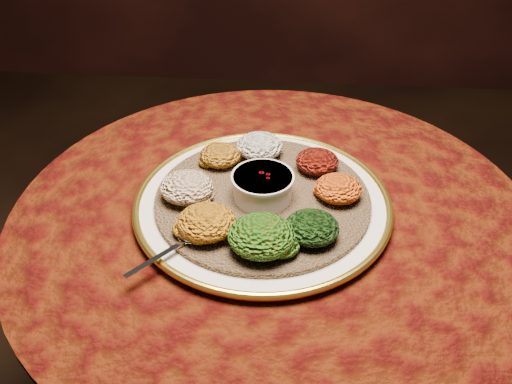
{
  "coord_description": "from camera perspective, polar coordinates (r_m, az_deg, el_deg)",
  "views": [
    {
      "loc": [
        0.03,
        -0.8,
        1.4
      ],
      "look_at": [
        -0.03,
        0.03,
        0.76
      ],
      "focal_mm": 40.0,
      "sensor_mm": 36.0,
      "label": 1
    }
  ],
  "objects": [
    {
      "name": "table",
      "position": [
        1.16,
        1.58,
        -8.94
      ],
      "size": [
        0.96,
        0.96,
        0.73
      ],
      "color": "black",
      "rests_on": "ground"
    },
    {
      "name": "platter",
      "position": [
        1.04,
        0.65,
        -1.18
      ],
      "size": [
        0.55,
        0.55,
        0.02
      ],
      "rotation": [
        0.0,
        0.0,
        0.27
      ],
      "color": "silver",
      "rests_on": "table"
    },
    {
      "name": "injera",
      "position": [
        1.03,
        0.66,
        -0.71
      ],
      "size": [
        0.5,
        0.5,
        0.01
      ],
      "primitive_type": "cylinder",
      "rotation": [
        0.0,
        0.0,
        0.33
      ],
      "color": "olive",
      "rests_on": "platter"
    },
    {
      "name": "stew_bowl",
      "position": [
        1.01,
        0.67,
        0.72
      ],
      "size": [
        0.11,
        0.11,
        0.05
      ],
      "color": "silver",
      "rests_on": "injera"
    },
    {
      "name": "spoon",
      "position": [
        0.94,
        -7.04,
        -4.82
      ],
      "size": [
        0.11,
        0.12,
        0.01
      ],
      "rotation": [
        0.0,
        0.0,
        -2.29
      ],
      "color": "silver",
      "rests_on": "injera"
    },
    {
      "name": "portion_ayib",
      "position": [
        1.13,
        0.36,
        4.62
      ],
      "size": [
        0.09,
        0.09,
        0.04
      ],
      "primitive_type": "ellipsoid",
      "color": "silver",
      "rests_on": "injera"
    },
    {
      "name": "portion_kitfo",
      "position": [
        1.09,
        6.13,
        3.08
      ],
      "size": [
        0.08,
        0.08,
        0.04
      ],
      "primitive_type": "ellipsoid",
      "color": "black",
      "rests_on": "injera"
    },
    {
      "name": "portion_tikil",
      "position": [
        1.03,
        8.23,
        0.35
      ],
      "size": [
        0.08,
        0.08,
        0.04
      ],
      "primitive_type": "ellipsoid",
      "color": "#BA770F",
      "rests_on": "injera"
    },
    {
      "name": "portion_gomen",
      "position": [
        0.94,
        5.6,
        -3.56
      ],
      "size": [
        0.09,
        0.09,
        0.04
      ],
      "primitive_type": "ellipsoid",
      "color": "black",
      "rests_on": "injera"
    },
    {
      "name": "portion_mixveg",
      "position": [
        0.91,
        0.54,
        -4.43
      ],
      "size": [
        0.11,
        0.1,
        0.05
      ],
      "primitive_type": "ellipsoid",
      "color": "#963809",
      "rests_on": "injera"
    },
    {
      "name": "portion_kik",
      "position": [
        0.94,
        -4.95,
        -3.03
      ],
      "size": [
        0.1,
        0.09,
        0.05
      ],
      "primitive_type": "ellipsoid",
      "color": "#AB630F",
      "rests_on": "injera"
    },
    {
      "name": "portion_timatim",
      "position": [
        1.02,
        -6.93,
        0.47
      ],
      "size": [
        0.1,
        0.09,
        0.05
      ],
      "primitive_type": "ellipsoid",
      "color": "maroon",
      "rests_on": "injera"
    },
    {
      "name": "portion_shiro",
      "position": [
        1.11,
        -3.62,
        3.71
      ],
      "size": [
        0.08,
        0.08,
        0.04
      ],
      "primitive_type": "ellipsoid",
      "color": "#A35913",
      "rests_on": "injera"
    }
  ]
}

